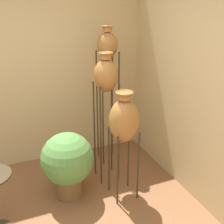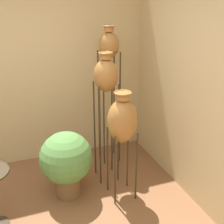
{
  "view_description": "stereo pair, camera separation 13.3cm",
  "coord_description": "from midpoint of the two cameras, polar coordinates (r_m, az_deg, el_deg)",
  "views": [
    {
      "loc": [
        0.01,
        -1.7,
        2.09
      ],
      "look_at": [
        1.15,
        1.08,
        0.92
      ],
      "focal_mm": 42.0,
      "sensor_mm": 36.0,
      "label": 1
    },
    {
      "loc": [
        0.13,
        -1.74,
        2.09
      ],
      "look_at": [
        1.15,
        1.08,
        0.92
      ],
      "focal_mm": 42.0,
      "sensor_mm": 36.0,
      "label": 2
    }
  ],
  "objects": [
    {
      "name": "wall_back",
      "position": [
        3.71,
        -20.69,
        8.46
      ],
      "size": [
        7.76,
        0.06,
        2.7
      ],
      "color": "#D1B784",
      "rests_on": "ground_plane"
    },
    {
      "name": "potted_plant",
      "position": [
        3.11,
        -8.7,
        -10.39
      ],
      "size": [
        0.61,
        0.61,
        0.81
      ],
      "color": "brown",
      "rests_on": "ground_plane"
    },
    {
      "name": "vase_stand_medium",
      "position": [
        3.07,
        -0.1,
        7.32
      ],
      "size": [
        0.29,
        0.29,
        1.65
      ],
      "color": "#382D1E",
      "rests_on": "ground_plane"
    },
    {
      "name": "vase_stand_short",
      "position": [
        2.84,
        3.62,
        -2.03
      ],
      "size": [
        0.33,
        0.33,
        1.3
      ],
      "color": "#382D1E",
      "rests_on": "ground_plane"
    },
    {
      "name": "vase_stand_tall",
      "position": [
        3.47,
        0.44,
        13.19
      ],
      "size": [
        0.27,
        0.27,
        1.91
      ],
      "color": "#382D1E",
      "rests_on": "ground_plane"
    }
  ]
}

